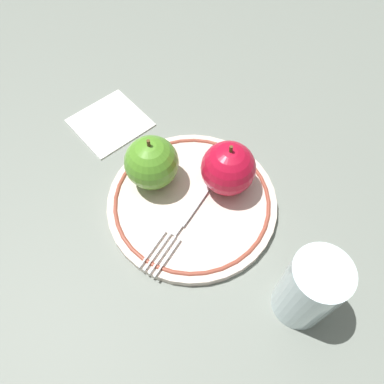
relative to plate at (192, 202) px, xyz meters
The scene contains 7 objects.
ground_plane 0.02m from the plate, 146.42° to the right, with size 2.00×2.00×0.00m, color slate.
plate is the anchor object (origin of this frame).
apple_red_whole 0.07m from the plate, 75.17° to the left, with size 0.08×0.08×0.09m.
apple_second_whole 0.08m from the plate, 166.15° to the right, with size 0.08×0.08×0.09m.
fork 0.03m from the plate, 60.41° to the right, with size 0.07×0.18×0.00m.
drinking_glass 0.21m from the plate, ahead, with size 0.07×0.07×0.12m, color silver.
napkin_folded 0.21m from the plate, behind, with size 0.11×0.11×0.01m, color white.
Camera 1 is at (0.21, -0.18, 0.49)m, focal length 35.00 mm.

